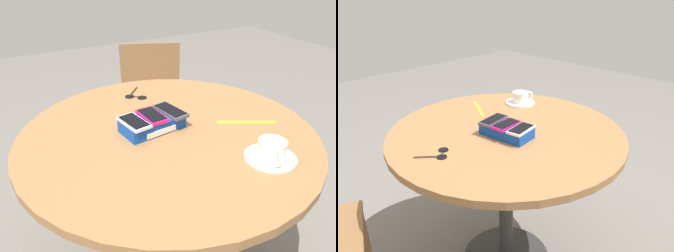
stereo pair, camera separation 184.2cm
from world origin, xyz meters
TOP-DOWN VIEW (x-y plane):
  - round_table at (0.00, 0.00)m, footprint 1.02×1.02m
  - phone_box at (-0.04, 0.04)m, footprint 0.23×0.14m
  - phone_white at (-0.11, 0.03)m, footprint 0.08×0.13m
  - phone_magenta at (-0.04, 0.04)m, footprint 0.07×0.13m
  - phone_gray at (0.03, 0.04)m, footprint 0.08×0.15m
  - saucer at (0.19, -0.30)m, footprint 0.15×0.15m
  - coffee_cup at (0.19, -0.30)m, footprint 0.08×0.11m
  - lanyard_strap at (0.28, -0.08)m, footprint 0.19×0.12m
  - sunglasses at (0.02, 0.33)m, footprint 0.09×0.14m
  - chair_near_window at (0.34, 0.83)m, footprint 0.52×0.52m

SIDE VIEW (x-z plane):
  - chair_near_window at x=0.34m, z-range 0.02..0.82m
  - round_table at x=0.00m, z-range 0.25..1.01m
  - lanyard_strap at x=0.28m, z-range 0.75..0.76m
  - sunglasses at x=0.02m, z-range 0.75..0.76m
  - saucer at x=0.19m, z-range 0.75..0.76m
  - phone_box at x=-0.04m, z-range 0.75..0.80m
  - coffee_cup at x=0.19m, z-range 0.76..0.82m
  - phone_white at x=-0.11m, z-range 0.80..0.81m
  - phone_gray at x=0.03m, z-range 0.80..0.81m
  - phone_magenta at x=-0.04m, z-range 0.80..0.81m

